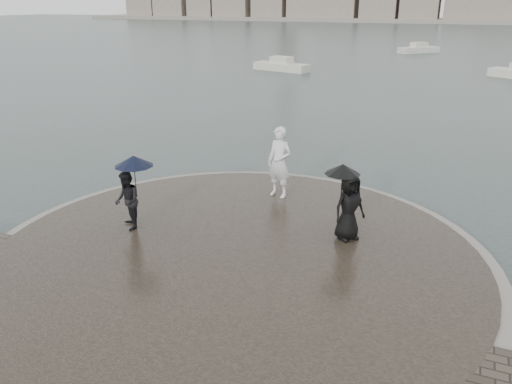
% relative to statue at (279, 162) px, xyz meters
% --- Properties ---
extents(ground, '(400.00, 400.00, 0.00)m').
position_rel_statue_xyz_m(ground, '(0.32, -7.40, -1.46)').
color(ground, '#2B3835').
rests_on(ground, ground).
extents(kerb_ring, '(12.50, 12.50, 0.32)m').
position_rel_statue_xyz_m(kerb_ring, '(0.32, -3.90, -1.30)').
color(kerb_ring, gray).
rests_on(kerb_ring, ground).
extents(quay_tip, '(11.90, 11.90, 0.36)m').
position_rel_statue_xyz_m(quay_tip, '(0.32, -3.90, -1.28)').
color(quay_tip, '#2D261E').
rests_on(quay_tip, ground).
extents(statue, '(0.90, 0.70, 2.20)m').
position_rel_statue_xyz_m(statue, '(0.00, 0.00, 0.00)').
color(statue, white).
rests_on(statue, quay_tip).
extents(visitor_left, '(1.24, 1.09, 2.04)m').
position_rel_statue_xyz_m(visitor_left, '(-2.80, -3.79, 0.00)').
color(visitor_left, black).
rests_on(visitor_left, quay_tip).
extents(visitor_right, '(1.19, 1.06, 1.95)m').
position_rel_statue_xyz_m(visitor_right, '(2.63, -2.12, -0.03)').
color(visitor_right, black).
rests_on(visitor_right, quay_tip).
extents(far_skyline, '(260.00, 20.00, 37.00)m').
position_rel_statue_xyz_m(far_skyline, '(-5.97, 153.30, 4.15)').
color(far_skyline, gray).
rests_on(far_skyline, ground).
extents(boats, '(33.50, 27.11, 1.50)m').
position_rel_statue_xyz_m(boats, '(3.19, 38.41, -1.08)').
color(boats, beige).
rests_on(boats, ground).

